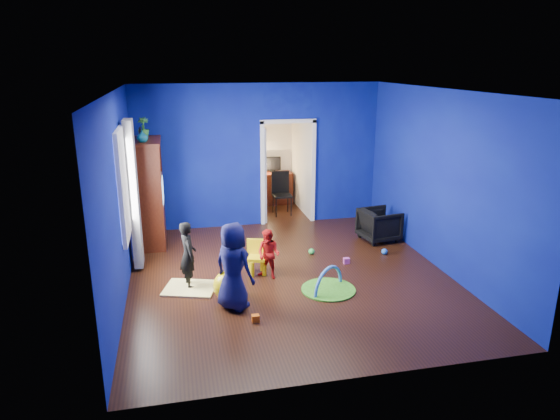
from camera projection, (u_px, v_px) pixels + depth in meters
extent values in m
cube|color=black|center=(290.00, 276.00, 7.98)|extent=(5.00, 5.50, 0.01)
cube|color=white|center=(291.00, 91.00, 7.15)|extent=(5.00, 5.50, 0.01)
cube|color=navy|center=(259.00, 156.00, 10.14)|extent=(5.00, 0.02, 2.90)
cube|color=navy|center=(354.00, 255.00, 4.99)|extent=(5.00, 0.02, 2.90)
cube|color=navy|center=(119.00, 198.00, 7.06)|extent=(0.02, 5.50, 2.90)
cube|color=navy|center=(440.00, 181.00, 8.07)|extent=(0.02, 5.50, 2.90)
imported|color=black|center=(379.00, 225.00, 9.52)|extent=(0.77, 0.75, 0.61)
imported|color=black|center=(188.00, 255.00, 7.48)|extent=(0.32, 0.42, 1.03)
imported|color=#0F173A|center=(233.00, 266.00, 6.80)|extent=(0.71, 0.71, 1.24)
imported|color=#AE1B12|center=(269.00, 254.00, 7.82)|extent=(0.49, 0.48, 0.80)
imported|color=#0C5661|center=(142.00, 136.00, 8.59)|extent=(0.20, 0.20, 0.20)
imported|color=#338430|center=(143.00, 128.00, 9.05)|extent=(0.23, 0.23, 0.37)
cube|color=#3B1609|center=(148.00, 193.00, 9.18)|extent=(0.58, 1.14, 1.96)
cube|color=silver|center=(150.00, 191.00, 9.17)|extent=(0.46, 0.70, 0.54)
cube|color=#F2E07A|center=(190.00, 288.00, 7.53)|extent=(0.89, 0.80, 0.03)
sphere|color=yellow|center=(228.00, 286.00, 7.14)|extent=(0.44, 0.44, 0.44)
cube|color=yellow|center=(257.00, 259.00, 8.02)|extent=(0.35, 0.35, 0.50)
cylinder|color=#379521|center=(328.00, 289.00, 7.50)|extent=(0.82, 0.82, 0.02)
torus|color=#3F8CD8|center=(328.00, 289.00, 7.50)|extent=(0.60, 0.50, 0.73)
cube|color=white|center=(121.00, 185.00, 7.36)|extent=(0.03, 0.95, 1.55)
cube|color=slate|center=(134.00, 195.00, 7.99)|extent=(0.14, 0.42, 2.40)
cube|color=white|center=(288.00, 174.00, 10.38)|extent=(1.16, 0.10, 2.10)
cube|color=#3D140A|center=(273.00, 188.00, 11.99)|extent=(0.88, 0.44, 0.75)
cube|color=black|center=(272.00, 164.00, 11.93)|extent=(0.40, 0.05, 0.32)
sphere|color=#FFD88C|center=(261.00, 165.00, 11.83)|extent=(0.14, 0.14, 0.14)
cube|color=black|center=(282.00, 195.00, 11.06)|extent=(0.40, 0.40, 0.92)
cube|color=white|center=(272.00, 118.00, 11.62)|extent=(0.88, 0.24, 0.04)
sphere|color=blue|center=(384.00, 251.00, 8.88)|extent=(0.11, 0.11, 0.11)
cube|color=#EE5D0C|center=(256.00, 318.00, 6.58)|extent=(0.10, 0.08, 0.10)
sphere|color=green|center=(312.00, 251.00, 8.88)|extent=(0.11, 0.11, 0.11)
cube|color=#C5499D|center=(346.00, 261.00, 8.47)|extent=(0.10, 0.08, 0.10)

